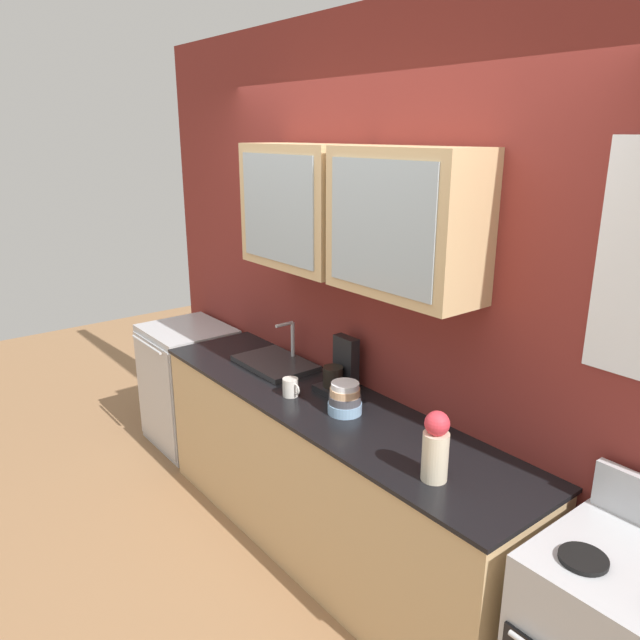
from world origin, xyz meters
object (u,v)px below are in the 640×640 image
at_px(bowl_stack, 345,399).
at_px(sink_faucet, 276,362).
at_px(vase, 436,447).
at_px(dishwasher, 190,385).
at_px(cup_near_sink, 291,387).
at_px(coffee_maker, 340,370).

bearing_deg(bowl_stack, sink_faucet, 173.05).
height_order(vase, dishwasher, vase).
distance_m(sink_faucet, cup_near_sink, 0.45).
bearing_deg(sink_faucet, cup_near_sink, -23.89).
distance_m(sink_faucet, dishwasher, 1.11).
distance_m(bowl_stack, coffee_maker, 0.30).
relative_size(vase, dishwasher, 0.33).
distance_m(dishwasher, coffee_maker, 1.62).
relative_size(bowl_stack, dishwasher, 0.19).
relative_size(bowl_stack, cup_near_sink, 1.41).
bearing_deg(sink_faucet, vase, -7.99).
height_order(sink_faucet, coffee_maker, coffee_maker).
xyz_separation_m(sink_faucet, bowl_stack, (0.74, -0.09, 0.06)).
relative_size(dishwasher, coffee_maker, 3.08).
xyz_separation_m(cup_near_sink, dishwasher, (-1.42, 0.09, -0.50)).
bearing_deg(vase, coffee_maker, 163.09).
bearing_deg(bowl_stack, coffee_maker, 144.44).
height_order(vase, coffee_maker, vase).
xyz_separation_m(vase, coffee_maker, (-0.92, 0.28, -0.04)).
relative_size(sink_faucet, cup_near_sink, 4.02).
height_order(bowl_stack, vase, vase).
bearing_deg(cup_near_sink, sink_faucet, 156.11).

